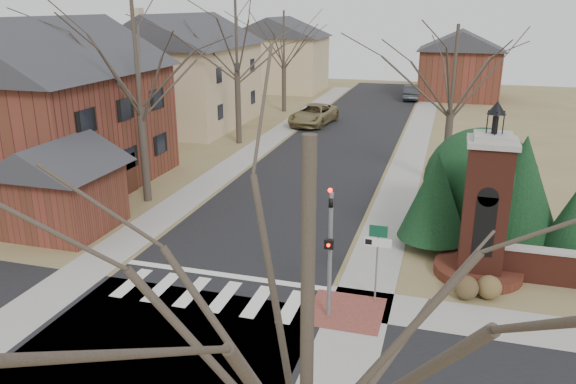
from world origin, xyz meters
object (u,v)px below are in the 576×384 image
(brick_gate_monument, at_px, (484,220))
(distant_car, at_px, (412,93))
(pickup_truck, at_px, (314,115))
(sign_post, at_px, (377,248))
(traffic_signal_pole, at_px, (330,243))

(brick_gate_monument, xyz_separation_m, distant_car, (-5.60, 40.17, -1.43))
(brick_gate_monument, distance_m, pickup_truck, 27.84)
(sign_post, relative_size, brick_gate_monument, 0.42)
(pickup_truck, bearing_deg, distant_car, 72.87)
(traffic_signal_pole, relative_size, pickup_truck, 0.75)
(pickup_truck, bearing_deg, brick_gate_monument, -56.66)
(sign_post, bearing_deg, distant_car, 92.91)
(distant_car, bearing_deg, brick_gate_monument, 95.44)
(sign_post, distance_m, distant_car, 43.25)
(sign_post, height_order, pickup_truck, sign_post)
(traffic_signal_pole, distance_m, pickup_truck, 30.36)
(traffic_signal_pole, height_order, pickup_truck, traffic_signal_pole)
(brick_gate_monument, bearing_deg, sign_post, -138.58)
(traffic_signal_pole, xyz_separation_m, brick_gate_monument, (4.70, 4.42, -0.42))
(brick_gate_monument, height_order, distant_car, brick_gate_monument)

